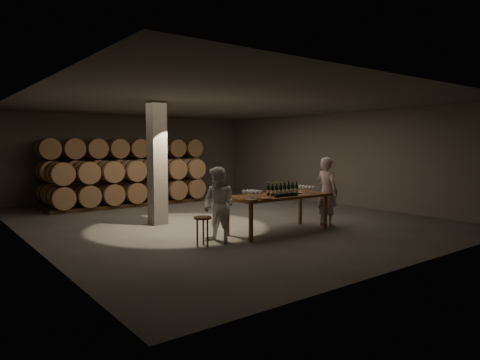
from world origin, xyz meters
TOP-DOWN VIEW (x-y plane):
  - room at (-1.80, 0.20)m, footprint 12.00×12.00m
  - tasting_table at (0.00, -2.50)m, footprint 2.60×1.10m
  - barrel_stack_back at (-0.57, 5.20)m, footprint 6.26×0.95m
  - barrel_stack_front at (-0.96, 3.80)m, footprint 5.48×0.95m
  - bottle_cluster at (0.12, -2.52)m, footprint 0.86×0.23m
  - lying_bottles at (-0.07, -2.85)m, footprint 0.79×0.09m
  - glass_cluster_left at (-0.89, -2.61)m, footprint 0.31×0.42m
  - glass_cluster_right at (0.85, -2.55)m, footprint 0.20×0.53m
  - plate at (0.59, -2.52)m, footprint 0.27×0.27m
  - notebook_near at (-0.81, -2.95)m, footprint 0.29×0.25m
  - notebook_corner at (-1.18, -2.90)m, footprint 0.23×0.28m
  - pen at (-0.74, -2.95)m, footprint 0.13×0.02m
  - stool at (-2.18, -2.59)m, footprint 0.36×0.36m
  - person_man at (1.52, -2.68)m, footprint 0.43×0.65m
  - person_woman at (-1.74, -2.54)m, footprint 0.79×0.92m

SIDE VIEW (x-z plane):
  - stool at x=-2.18m, z-range 0.19..0.80m
  - tasting_table at x=0.00m, z-range 0.35..1.25m
  - person_woman at x=-1.74m, z-range 0.00..1.62m
  - barrel_stack_front at x=-0.96m, z-range 0.04..1.61m
  - person_man at x=1.52m, z-range 0.00..1.77m
  - pen at x=-0.74m, z-range 0.90..0.91m
  - plate at x=0.59m, z-range 0.90..0.92m
  - notebook_corner at x=-1.18m, z-range 0.90..0.92m
  - notebook_near at x=-0.81m, z-range 0.90..0.93m
  - lying_bottles at x=-0.07m, z-range 0.90..0.99m
  - bottle_cluster at x=0.12m, z-range 0.86..1.17m
  - glass_cluster_right at x=0.85m, z-range 0.94..1.11m
  - glass_cluster_left at x=-0.89m, z-range 0.94..1.12m
  - barrel_stack_back at x=-0.57m, z-range 0.04..2.35m
  - room at x=-1.80m, z-range -4.40..7.60m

